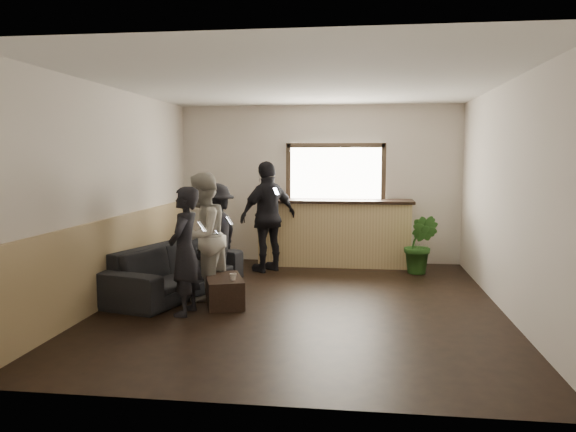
# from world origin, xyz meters

# --- Properties ---
(ground) EXTENTS (5.00, 6.00, 0.01)m
(ground) POSITION_xyz_m (0.00, 0.00, 0.00)
(ground) COLOR black
(room_shell) EXTENTS (5.01, 6.01, 2.80)m
(room_shell) POSITION_xyz_m (-0.74, 0.00, 1.47)
(room_shell) COLOR silver
(room_shell) RESTS_ON ground
(bar_counter) EXTENTS (2.70, 0.68, 2.13)m
(bar_counter) POSITION_xyz_m (0.30, 2.70, 0.64)
(bar_counter) COLOR tan
(bar_counter) RESTS_ON ground
(sofa) EXTENTS (1.50, 2.46, 0.67)m
(sofa) POSITION_xyz_m (-1.78, 0.32, 0.34)
(sofa) COLOR black
(sofa) RESTS_ON ground
(coffee_table) EXTENTS (0.68, 0.90, 0.35)m
(coffee_table) POSITION_xyz_m (-0.98, -0.15, 0.18)
(coffee_table) COLOR black
(coffee_table) RESTS_ON ground
(cup_a) EXTENTS (0.16, 0.16, 0.09)m
(cup_a) POSITION_xyz_m (-1.20, 0.02, 0.40)
(cup_a) COLOR silver
(cup_a) RESTS_ON coffee_table
(cup_b) EXTENTS (0.12, 0.12, 0.08)m
(cup_b) POSITION_xyz_m (-0.82, -0.30, 0.40)
(cup_b) COLOR silver
(cup_b) RESTS_ON coffee_table
(potted_plant) EXTENTS (0.64, 0.58, 0.96)m
(potted_plant) POSITION_xyz_m (1.72, 2.10, 0.48)
(potted_plant) COLOR #2D6623
(potted_plant) RESTS_ON ground
(person_a) EXTENTS (0.46, 0.58, 1.54)m
(person_a) POSITION_xyz_m (-1.33, -0.65, 0.77)
(person_a) COLOR black
(person_a) RESTS_ON ground
(person_b) EXTENTS (0.83, 0.96, 1.69)m
(person_b) POSITION_xyz_m (-1.33, 0.09, 0.84)
(person_b) COLOR #B3AEA1
(person_b) RESTS_ON ground
(person_c) EXTENTS (0.75, 1.07, 1.51)m
(person_c) POSITION_xyz_m (-1.33, 0.81, 0.76)
(person_c) COLOR black
(person_c) RESTS_ON ground
(person_d) EXTENTS (1.07, 1.07, 1.82)m
(person_d) POSITION_xyz_m (-0.76, 2.00, 0.91)
(person_d) COLOR black
(person_d) RESTS_ON ground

